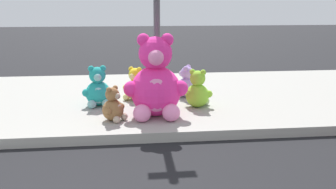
{
  "coord_description": "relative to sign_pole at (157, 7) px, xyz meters",
  "views": [
    {
      "loc": [
        0.5,
        -1.78,
        1.91
      ],
      "look_at": [
        1.1,
        3.6,
        0.55
      ],
      "focal_mm": 38.87,
      "sensor_mm": 36.0,
      "label": 1
    }
  ],
  "objects": [
    {
      "name": "sidewalk",
      "position": [
        -1.0,
        0.8,
        -1.77
      ],
      "size": [
        28.0,
        4.4,
        0.15
      ],
      "primitive_type": "cube",
      "color": "#9E9B93",
      "rests_on": "ground_plane"
    },
    {
      "name": "plush_teal",
      "position": [
        -1.03,
        0.11,
        -1.41
      ],
      "size": [
        0.55,
        0.49,
        0.72
      ],
      "color": "teal",
      "rests_on": "sidewalk"
    },
    {
      "name": "plush_white",
      "position": [
        0.15,
        0.92,
        -1.5
      ],
      "size": [
        0.36,
        0.35,
        0.51
      ],
      "color": "white",
      "rests_on": "sidewalk"
    },
    {
      "name": "sign_pole",
      "position": [
        0.0,
        0.0,
        0.0
      ],
      "size": [
        0.56,
        0.11,
        3.2
      ],
      "color": "#4C4C51",
      "rests_on": "sidewalk"
    },
    {
      "name": "plush_lime",
      "position": [
        0.69,
        -0.13,
        -1.43
      ],
      "size": [
        0.48,
        0.48,
        0.67
      ],
      "color": "#8CD133",
      "rests_on": "sidewalk"
    },
    {
      "name": "plush_yellow",
      "position": [
        -0.38,
        0.47,
        -1.45
      ],
      "size": [
        0.43,
        0.45,
        0.62
      ],
      "color": "yellow",
      "rests_on": "sidewalk"
    },
    {
      "name": "plush_brown",
      "position": [
        -0.74,
        -0.76,
        -1.48
      ],
      "size": [
        0.39,
        0.38,
        0.54
      ],
      "color": "olive",
      "rests_on": "sidewalk"
    },
    {
      "name": "plush_pink_large",
      "position": [
        -0.07,
        -0.59,
        -1.17
      ],
      "size": [
        1.02,
        0.89,
        1.31
      ],
      "color": "#F22D93",
      "rests_on": "sidewalk"
    },
    {
      "name": "plush_lavender",
      "position": [
        0.6,
        0.57,
        -1.45
      ],
      "size": [
        0.44,
        0.44,
        0.62
      ],
      "color": "#B28CD8",
      "rests_on": "sidewalk"
    }
  ]
}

